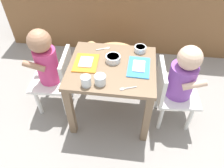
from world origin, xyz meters
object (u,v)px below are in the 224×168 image
dining_table (112,76)px  food_tray_left (86,63)px  cereal_bowl_left_side (113,58)px  veggie_bowl_far (140,49)px  water_cup_left (100,80)px  spoon_by_left_tray (126,88)px  seated_child_right (180,79)px  water_cup_right (86,82)px  seated_child_left (48,63)px  dog (112,52)px  spoon_by_right_tray (105,48)px  food_tray_right (139,67)px

dining_table → food_tray_left: 0.20m
cereal_bowl_left_side → veggie_bowl_far: (0.17, 0.13, -0.00)m
veggie_bowl_far → water_cup_left: bearing=-122.4°
spoon_by_left_tray → seated_child_right: bearing=29.3°
dining_table → spoon_by_left_tray: size_ratio=5.73×
veggie_bowl_far → spoon_by_left_tray: (-0.07, -0.37, -0.02)m
dining_table → veggie_bowl_far: 0.27m
seated_child_right → water_cup_left: 0.52m
water_cup_left → water_cup_right: 0.08m
seated_child_right → dining_table: bearing=179.8°
seated_child_left → dog: (0.38, 0.47, -0.22)m
water_cup_right → spoon_by_right_tray: (0.05, 0.37, -0.03)m
seated_child_left → water_cup_left: bearing=-25.5°
dining_table → seated_child_left: seated_child_left is taller
seated_child_left → spoon_by_right_tray: size_ratio=7.09×
seated_child_left → spoon_by_right_tray: seated_child_left is taller
water_cup_right → cereal_bowl_left_side: water_cup_right is taller
food_tray_right → water_cup_left: 0.28m
dining_table → food_tray_right: (0.17, 0.01, 0.10)m
dining_table → seated_child_right: 0.44m
food_tray_right → dog: bearing=115.3°
water_cup_right → veggie_bowl_far: bearing=51.3°
seated_child_left → cereal_bowl_left_side: (0.44, 0.03, 0.06)m
dog → water_cup_left: 0.72m
spoon_by_left_tray → veggie_bowl_far: bearing=80.0°
spoon_by_right_tray → seated_child_right: bearing=-19.3°
dining_table → food_tray_left: food_tray_left is taller
seated_child_right → cereal_bowl_left_side: bearing=173.1°
veggie_bowl_far → spoon_by_left_tray: veggie_bowl_far is taller
seated_child_left → dog: seated_child_left is taller
food_tray_right → spoon_by_left_tray: bearing=-107.9°
seated_child_right → water_cup_right: bearing=-161.7°
dog → spoon_by_left_tray: 0.75m
food_tray_left → veggie_bowl_far: size_ratio=2.40×
seated_child_right → cereal_bowl_left_side: seated_child_right is taller
cereal_bowl_left_side → spoon_by_left_tray: bearing=-66.2°
dining_table → dog: bearing=97.0°
veggie_bowl_far → spoon_by_right_tray: bearing=-179.2°
water_cup_right → spoon_by_left_tray: 0.23m
seated_child_left → food_tray_right: (0.61, -0.02, 0.05)m
seated_child_left → veggie_bowl_far: size_ratio=8.35×
water_cup_right → veggie_bowl_far: water_cup_right is taller
veggie_bowl_far → spoon_by_right_tray: veggie_bowl_far is taller
water_cup_left → cereal_bowl_left_side: 0.22m
seated_child_left → water_cup_right: 0.39m
water_cup_left → veggie_bowl_far: bearing=57.6°
food_tray_right → water_cup_left: water_cup_left is taller
seated_child_left → food_tray_right: seated_child_left is taller
seated_child_left → spoon_by_right_tray: bearing=23.0°
food_tray_right → dining_table: bearing=-177.9°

